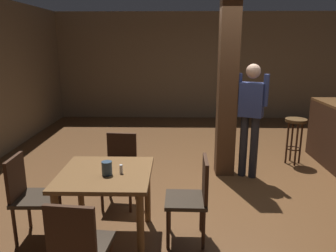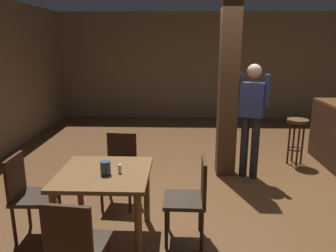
# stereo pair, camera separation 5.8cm
# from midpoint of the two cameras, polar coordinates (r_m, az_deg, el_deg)

# --- Properties ---
(ground_plane) EXTENTS (10.80, 10.80, 0.00)m
(ground_plane) POSITION_cam_midpoint_polar(r_m,az_deg,el_deg) (4.92, 11.23, -10.11)
(ground_plane) COLOR brown
(wall_back) EXTENTS (8.00, 0.10, 2.80)m
(wall_back) POSITION_cam_midpoint_polar(r_m,az_deg,el_deg) (8.98, 7.20, 10.29)
(wall_back) COLOR #756047
(wall_back) RESTS_ON ground_plane
(pillar) EXTENTS (0.28, 0.28, 2.80)m
(pillar) POSITION_cam_midpoint_polar(r_m,az_deg,el_deg) (4.99, 10.80, 7.03)
(pillar) COLOR #4C301C
(pillar) RESTS_ON ground_plane
(dining_table) EXTENTS (0.91, 0.91, 0.76)m
(dining_table) POSITION_cam_midpoint_polar(r_m,az_deg,el_deg) (3.41, -10.49, -9.90)
(dining_table) COLOR brown
(dining_table) RESTS_ON ground_plane
(chair_north) EXTENTS (0.45, 0.45, 0.89)m
(chair_north) POSITION_cam_midpoint_polar(r_m,az_deg,el_deg) (4.21, -7.95, -6.79)
(chair_north) COLOR #2D2319
(chair_north) RESTS_ON ground_plane
(chair_east) EXTENTS (0.43, 0.43, 0.89)m
(chair_east) POSITION_cam_midpoint_polar(r_m,az_deg,el_deg) (3.41, 4.69, -11.92)
(chair_east) COLOR #2D2319
(chair_east) RESTS_ON ground_plane
(chair_south) EXTENTS (0.46, 0.46, 0.89)m
(chair_south) POSITION_cam_midpoint_polar(r_m,az_deg,el_deg) (2.76, -15.23, -19.32)
(chair_south) COLOR #2D2319
(chair_south) RESTS_ON ground_plane
(chair_west) EXTENTS (0.43, 0.43, 0.89)m
(chair_west) POSITION_cam_midpoint_polar(r_m,az_deg,el_deg) (3.74, -22.76, -10.58)
(chair_west) COLOR #2D2319
(chair_west) RESTS_ON ground_plane
(napkin_cup) EXTENTS (0.10, 0.10, 0.14)m
(napkin_cup) POSITION_cam_midpoint_polar(r_m,az_deg,el_deg) (3.26, -10.34, -7.18)
(napkin_cup) COLOR #33475B
(napkin_cup) RESTS_ON dining_table
(salt_shaker) EXTENTS (0.03, 0.03, 0.09)m
(salt_shaker) POSITION_cam_midpoint_polar(r_m,az_deg,el_deg) (3.28, -7.90, -7.40)
(salt_shaker) COLOR silver
(salt_shaker) RESTS_ON dining_table
(standing_person) EXTENTS (0.46, 0.32, 1.72)m
(standing_person) POSITION_cam_midpoint_polar(r_m,az_deg,el_deg) (4.99, 14.69, 2.17)
(standing_person) COLOR navy
(standing_person) RESTS_ON ground_plane
(bar_stool_near) EXTENTS (0.35, 0.35, 0.78)m
(bar_stool_near) POSITION_cam_midpoint_polar(r_m,az_deg,el_deg) (5.88, 21.79, -0.76)
(bar_stool_near) COLOR #4C3319
(bar_stool_near) RESTS_ON ground_plane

